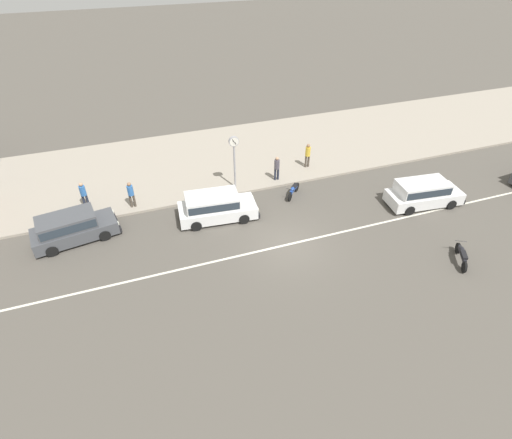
{
  "coord_description": "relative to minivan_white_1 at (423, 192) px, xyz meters",
  "views": [
    {
      "loc": [
        -6.91,
        -14.71,
        13.68
      ],
      "look_at": [
        -1.2,
        1.65,
        0.8
      ],
      "focal_mm": 28.0,
      "sensor_mm": 36.0,
      "label": 1
    }
  ],
  "objects": [
    {
      "name": "lane_centre_stripe",
      "position": [
        -9.06,
        -0.86,
        -0.84
      ],
      "size": [
        50.4,
        0.14,
        0.01
      ],
      "primitive_type": "cube",
      "color": "silver",
      "rests_on": "ground"
    },
    {
      "name": "pedestrian_by_shop",
      "position": [
        -19.02,
        6.15,
        0.26
      ],
      "size": [
        0.34,
        0.34,
        1.64
      ],
      "color": "#232838",
      "rests_on": "kerb_strip"
    },
    {
      "name": "minivan_white_1",
      "position": [
        0.0,
        0.0,
        0.0
      ],
      "size": [
        4.67,
        2.21,
        1.56
      ],
      "color": "white",
      "rests_on": "ground"
    },
    {
      "name": "pedestrian_far_end",
      "position": [
        -16.41,
        5.24,
        0.27
      ],
      "size": [
        0.34,
        0.34,
        1.66
      ],
      "color": "#4C4238",
      "rests_on": "kerb_strip"
    },
    {
      "name": "minivan_white_3",
      "position": [
        -12.03,
        2.72,
        0.0
      ],
      "size": [
        4.62,
        2.28,
        1.56
      ],
      "color": "white",
      "rests_on": "ground"
    },
    {
      "name": "ground_plane",
      "position": [
        -9.06,
        -0.86,
        -0.84
      ],
      "size": [
        160.0,
        160.0,
        0.0
      ],
      "primitive_type": "plane",
      "color": "#544F47"
    },
    {
      "name": "street_clock",
      "position": [
        -10.06,
        5.35,
        1.87
      ],
      "size": [
        0.61,
        0.22,
        3.48
      ],
      "color": "#9E9EA3",
      "rests_on": "kerb_strip"
    },
    {
      "name": "motorcycle_0",
      "position": [
        -6.89,
        3.39,
        -0.42
      ],
      "size": [
        1.31,
        1.35,
        0.8
      ],
      "color": "black",
      "rests_on": "ground"
    },
    {
      "name": "motorcycle_1",
      "position": [
        -1.39,
        -4.92,
        -0.42
      ],
      "size": [
        1.12,
        1.77,
        0.8
      ],
      "color": "black",
      "rests_on": "ground"
    },
    {
      "name": "kerb_strip",
      "position": [
        -9.06,
        9.63,
        -0.77
      ],
      "size": [
        68.0,
        10.0,
        0.15
      ],
      "primitive_type": "cube",
      "color": "#9E9384",
      "rests_on": "ground"
    },
    {
      "name": "minivan_dark_grey_2",
      "position": [
        -19.68,
        3.33,
        -0.0
      ],
      "size": [
        4.57,
        2.42,
        1.56
      ],
      "color": "#47494F",
      "rests_on": "ground"
    },
    {
      "name": "pedestrian_near_clock",
      "position": [
        -7.25,
        5.34,
        0.27
      ],
      "size": [
        0.34,
        0.34,
        1.65
      ],
      "color": "#232838",
      "rests_on": "kerb_strip"
    },
    {
      "name": "pedestrian_mid_kerb",
      "position": [
        -4.63,
        6.25,
        0.3
      ],
      "size": [
        0.34,
        0.34,
        1.71
      ],
      "color": "#4C4238",
      "rests_on": "kerb_strip"
    }
  ]
}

